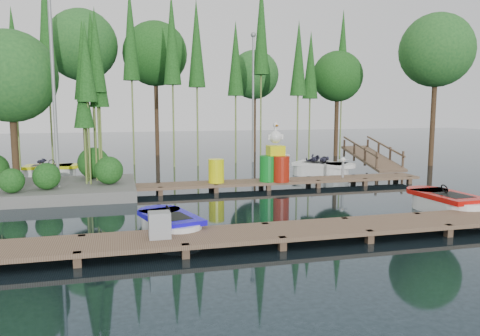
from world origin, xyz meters
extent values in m
plane|color=#1B2A33|center=(0.00, 0.00, 0.00)|extent=(90.00, 90.00, 0.00)
cube|color=brown|center=(0.00, -4.50, 0.25)|extent=(18.00, 1.50, 0.10)
cube|color=brown|center=(-4.30, -5.13, 0.05)|extent=(0.16, 0.16, 0.50)
cube|color=brown|center=(-4.30, -3.87, 0.05)|extent=(0.16, 0.16, 0.50)
cube|color=brown|center=(-2.15, -5.13, 0.05)|extent=(0.16, 0.16, 0.50)
cube|color=brown|center=(-2.15, -3.87, 0.05)|extent=(0.16, 0.16, 0.50)
cube|color=brown|center=(0.00, -5.13, 0.05)|extent=(0.16, 0.16, 0.50)
cube|color=brown|center=(0.00, -3.87, 0.05)|extent=(0.16, 0.16, 0.50)
cube|color=brown|center=(2.15, -5.13, 0.05)|extent=(0.16, 0.16, 0.50)
cube|color=brown|center=(2.15, -3.87, 0.05)|extent=(0.16, 0.16, 0.50)
cube|color=brown|center=(4.30, -5.13, 0.05)|extent=(0.16, 0.16, 0.50)
cube|color=brown|center=(4.30, -3.87, 0.05)|extent=(0.16, 0.16, 0.50)
cube|color=brown|center=(1.00, 2.50, 0.25)|extent=(15.00, 1.20, 0.10)
cube|color=brown|center=(-6.10, 2.02, 0.05)|extent=(0.16, 0.16, 0.50)
cube|color=brown|center=(-6.10, 2.98, 0.05)|extent=(0.16, 0.16, 0.50)
cube|color=brown|center=(-4.07, 2.02, 0.05)|extent=(0.16, 0.16, 0.50)
cube|color=brown|center=(-4.07, 2.98, 0.05)|extent=(0.16, 0.16, 0.50)
cube|color=brown|center=(-2.04, 2.02, 0.05)|extent=(0.16, 0.16, 0.50)
cube|color=brown|center=(-2.04, 2.98, 0.05)|extent=(0.16, 0.16, 0.50)
cube|color=brown|center=(-0.01, 2.02, 0.05)|extent=(0.16, 0.16, 0.50)
cube|color=brown|center=(-0.01, 2.98, 0.05)|extent=(0.16, 0.16, 0.50)
cube|color=brown|center=(2.01, 2.02, 0.05)|extent=(0.16, 0.16, 0.50)
cube|color=brown|center=(2.01, 2.98, 0.05)|extent=(0.16, 0.16, 0.50)
cube|color=brown|center=(4.04, 2.02, 0.05)|extent=(0.16, 0.16, 0.50)
cube|color=brown|center=(4.04, 2.98, 0.05)|extent=(0.16, 0.16, 0.50)
cube|color=brown|center=(6.07, 2.02, 0.05)|extent=(0.16, 0.16, 0.50)
cube|color=brown|center=(6.07, 2.98, 0.05)|extent=(0.16, 0.16, 0.50)
cube|color=brown|center=(8.10, 2.02, 0.05)|extent=(0.16, 0.16, 0.50)
cube|color=brown|center=(8.10, 2.98, 0.05)|extent=(0.16, 0.16, 0.50)
cube|color=slate|center=(-6.00, 3.00, 0.18)|extent=(6.20, 4.20, 0.42)
sphere|color=#205A1C|center=(-5.80, 2.00, 0.84)|extent=(0.90, 0.90, 0.90)
sphere|color=#205A1C|center=(-4.40, 4.20, 0.99)|extent=(1.20, 1.20, 1.20)
sphere|color=#205A1C|center=(-6.80, 1.60, 0.79)|extent=(0.80, 0.80, 0.80)
sphere|color=#205A1C|center=(-3.80, 2.60, 0.89)|extent=(1.00, 1.00, 1.00)
cylinder|color=#412D1B|center=(-7.00, 3.40, 2.00)|extent=(0.24, 0.24, 3.60)
sphere|color=#2A6727|center=(-7.00, 3.40, 4.20)|extent=(3.20, 3.20, 3.20)
cylinder|color=olive|center=(-4.25, 3.56, 2.97)|extent=(0.07, 0.07, 5.93)
cone|color=#205A1C|center=(-4.25, 3.56, 5.04)|extent=(0.70, 0.70, 2.97)
cylinder|color=olive|center=(-4.57, 3.40, 2.83)|extent=(0.07, 0.07, 5.66)
cone|color=#205A1C|center=(-4.57, 3.40, 4.81)|extent=(0.70, 0.70, 2.83)
cylinder|color=olive|center=(-4.07, 3.59, 2.61)|extent=(0.07, 0.07, 5.22)
cone|color=#205A1C|center=(-4.07, 3.59, 4.44)|extent=(0.70, 0.70, 2.61)
cylinder|color=olive|center=(-4.44, 2.78, 2.76)|extent=(0.07, 0.07, 5.53)
cone|color=#205A1C|center=(-4.44, 2.78, 4.70)|extent=(0.70, 0.70, 2.76)
cylinder|color=olive|center=(-4.59, 2.90, 2.01)|extent=(0.07, 0.07, 4.01)
cone|color=#205A1C|center=(-4.59, 2.90, 3.41)|extent=(0.70, 0.70, 2.01)
cylinder|color=olive|center=(-4.13, 3.45, 3.05)|extent=(0.07, 0.07, 6.11)
cone|color=#205A1C|center=(-4.13, 3.45, 5.19)|extent=(0.70, 0.70, 3.05)
cylinder|color=#412D1B|center=(12.74, 6.90, 3.03)|extent=(0.26, 0.26, 6.06)
sphere|color=#2A6727|center=(12.74, 6.90, 6.06)|extent=(3.81, 3.81, 3.81)
cylinder|color=#412D1B|center=(9.99, 12.65, 2.51)|extent=(0.26, 0.26, 5.02)
sphere|color=#205A1C|center=(9.99, 12.65, 5.02)|extent=(3.16, 3.16, 3.16)
cylinder|color=#412D1B|center=(5.74, 16.70, 2.65)|extent=(0.26, 0.26, 5.31)
sphere|color=#2A6727|center=(5.74, 16.70, 5.31)|extent=(3.34, 3.34, 3.34)
cylinder|color=#412D1B|center=(-1.00, 16.03, 3.23)|extent=(0.26, 0.26, 6.46)
sphere|color=#205A1C|center=(-1.00, 16.03, 6.46)|extent=(4.06, 4.06, 4.06)
cylinder|color=#412D1B|center=(-5.41, 16.00, 3.43)|extent=(0.26, 0.26, 6.85)
sphere|color=#2A6727|center=(-5.41, 16.00, 6.85)|extent=(4.31, 4.31, 4.31)
cylinder|color=olive|center=(-8.16, 10.23, 3.74)|extent=(0.09, 0.09, 7.48)
cone|color=#205A1C|center=(-8.16, 10.23, 5.83)|extent=(0.90, 0.90, 4.11)
cylinder|color=olive|center=(-6.71, 10.82, 4.83)|extent=(0.09, 0.09, 9.66)
cone|color=#205A1C|center=(-6.71, 10.82, 7.54)|extent=(0.90, 0.90, 5.31)
cylinder|color=olive|center=(-4.68, 11.83, 3.85)|extent=(0.09, 0.09, 7.69)
cone|color=#205A1C|center=(-4.68, 11.83, 6.00)|extent=(0.90, 0.90, 4.23)
cylinder|color=olive|center=(-2.63, 11.48, 4.49)|extent=(0.09, 0.09, 8.99)
cone|color=#205A1C|center=(-2.63, 11.48, 7.01)|extent=(0.90, 0.90, 4.94)
cylinder|color=olive|center=(-0.63, 9.87, 4.22)|extent=(0.09, 0.09, 8.44)
cone|color=#205A1C|center=(-0.63, 9.87, 6.58)|extent=(0.90, 0.90, 4.64)
cylinder|color=olive|center=(0.65, 10.00, 4.11)|extent=(0.09, 0.09, 8.22)
cone|color=#205A1C|center=(0.65, 10.00, 6.41)|extent=(0.90, 0.90, 4.52)
cylinder|color=olive|center=(2.96, 10.87, 3.70)|extent=(0.09, 0.09, 7.41)
cone|color=#205A1C|center=(2.96, 10.87, 5.78)|extent=(0.90, 0.90, 4.07)
cylinder|color=olive|center=(4.49, 11.10, 4.89)|extent=(0.09, 0.09, 9.77)
cone|color=#205A1C|center=(4.49, 11.10, 7.62)|extent=(0.90, 0.90, 5.38)
cylinder|color=olive|center=(6.24, 9.83, 3.70)|extent=(0.09, 0.09, 7.40)
cone|color=#205A1C|center=(6.24, 9.83, 5.77)|extent=(0.90, 0.90, 4.07)
cylinder|color=olive|center=(7.63, 11.42, 3.57)|extent=(0.09, 0.09, 7.14)
cone|color=#205A1C|center=(7.63, 11.42, 5.57)|extent=(0.90, 0.90, 3.93)
cylinder|color=olive|center=(10.17, 12.43, 4.31)|extent=(0.09, 0.09, 8.61)
cone|color=#205A1C|center=(10.17, 12.43, 6.72)|extent=(0.90, 0.90, 4.74)
cylinder|color=gray|center=(-5.50, 2.50, 3.50)|extent=(0.12, 0.12, 7.00)
cylinder|color=gray|center=(4.00, 11.00, 3.50)|extent=(0.12, 0.12, 7.00)
sphere|color=gray|center=(4.00, 11.00, 7.10)|extent=(0.30, 0.30, 0.30)
cube|color=brown|center=(9.00, 6.50, 0.55)|extent=(1.50, 3.94, 0.95)
cube|color=brown|center=(8.30, 4.90, 0.59)|extent=(0.08, 0.08, 0.90)
cube|color=brown|center=(8.30, 6.00, 0.70)|extent=(0.08, 0.08, 0.90)
cube|color=brown|center=(8.30, 7.10, 0.81)|extent=(0.08, 0.08, 0.90)
cube|color=brown|center=(8.30, 8.20, 0.92)|extent=(0.08, 0.08, 0.90)
cube|color=brown|center=(8.30, 6.50, 1.15)|extent=(0.06, 3.54, 0.83)
cube|color=brown|center=(9.70, 4.90, 0.59)|extent=(0.08, 0.08, 0.90)
cube|color=brown|center=(9.70, 6.00, 0.70)|extent=(0.08, 0.08, 0.90)
cube|color=brown|center=(9.70, 7.10, 0.81)|extent=(0.08, 0.08, 0.90)
cube|color=brown|center=(9.70, 8.20, 0.92)|extent=(0.08, 0.08, 0.90)
cube|color=brown|center=(9.70, 6.50, 1.15)|extent=(0.06, 3.54, 0.83)
cube|color=white|center=(-2.25, -3.29, 0.18)|extent=(1.32, 1.33, 0.49)
cylinder|color=white|center=(-2.40, -2.77, 0.18)|extent=(1.32, 1.32, 0.49)
cylinder|color=white|center=(-2.11, -3.81, 0.18)|extent=(1.32, 1.32, 0.49)
cube|color=#1608D5|center=(-2.25, -3.29, 0.45)|extent=(1.56, 2.09, 0.12)
cylinder|color=#1608D5|center=(-2.47, -2.53, 0.45)|extent=(1.35, 1.35, 0.12)
cube|color=black|center=(-2.20, -3.46, 0.49)|extent=(0.88, 1.03, 0.05)
torus|color=black|center=(-2.29, -3.16, 0.62)|extent=(0.20, 0.27, 0.24)
cube|color=white|center=(6.02, -2.91, 0.20)|extent=(1.30, 1.30, 0.56)
cylinder|color=white|center=(5.98, -2.30, 0.20)|extent=(1.29, 1.29, 0.56)
cylinder|color=white|center=(6.06, -3.52, 0.20)|extent=(1.29, 1.29, 0.56)
cube|color=red|center=(6.02, -2.91, 0.51)|extent=(1.38, 2.20, 0.14)
cylinder|color=red|center=(5.96, -2.02, 0.51)|extent=(1.32, 1.32, 0.14)
cube|color=black|center=(6.04, -3.11, 0.55)|extent=(0.82, 1.05, 0.06)
torus|color=black|center=(6.01, -2.76, 0.71)|extent=(0.17, 0.29, 0.27)
cube|color=white|center=(-6.51, 7.64, 0.19)|extent=(1.22, 1.21, 0.53)
cylinder|color=white|center=(-5.93, 7.61, 0.19)|extent=(1.21, 1.21, 0.53)
cylinder|color=white|center=(-7.09, 7.67, 0.19)|extent=(1.21, 1.21, 0.53)
cube|color=#E3E70C|center=(-6.51, 7.64, 0.48)|extent=(2.07, 1.28, 0.13)
cylinder|color=#E3E70C|center=(-5.66, 7.60, 0.48)|extent=(1.24, 1.24, 0.13)
cube|color=black|center=(-6.70, 7.65, 0.53)|extent=(0.99, 0.76, 0.06)
torus|color=black|center=(-6.37, 7.64, 0.67)|extent=(0.27, 0.16, 0.26)
imported|color=#1E1E2D|center=(-6.75, 7.65, 0.76)|extent=(0.43, 0.33, 0.94)
cube|color=white|center=(5.45, 4.96, 0.22)|extent=(1.85, 1.86, 0.60)
cylinder|color=white|center=(5.92, 4.49, 0.22)|extent=(1.85, 1.85, 0.60)
cylinder|color=white|center=(4.99, 5.42, 0.22)|extent=(1.85, 1.85, 0.60)
cube|color=white|center=(5.45, 4.96, 0.54)|extent=(2.55, 2.55, 0.15)
cylinder|color=white|center=(6.13, 4.27, 0.54)|extent=(1.88, 1.88, 0.15)
cube|color=black|center=(5.30, 5.11, 0.59)|extent=(1.33, 1.34, 0.07)
torus|color=black|center=(5.57, 4.84, 0.76)|extent=(0.33, 0.33, 0.29)
imported|color=#1E1E2D|center=(5.26, 5.15, 0.82)|extent=(0.54, 0.54, 0.98)
imported|color=#1E1E2D|center=(5.80, 5.14, 0.75)|extent=(0.42, 0.42, 0.74)
cube|color=gray|center=(-2.63, -4.50, 0.59)|extent=(0.47, 0.40, 0.58)
cylinder|color=#E3E70C|center=(0.10, 2.50, 0.75)|extent=(0.60, 0.60, 0.89)
cylinder|color=#0D7C21|center=(2.08, 2.29, 0.79)|extent=(0.66, 0.66, 0.99)
cylinder|color=white|center=(2.74, 2.62, 0.79)|extent=(0.66, 0.66, 0.99)
cylinder|color=#9F1B0B|center=(2.52, 2.07, 0.79)|extent=(0.66, 0.66, 0.99)
cube|color=#E3E70C|center=(2.41, 2.40, 1.48)|extent=(0.60, 0.60, 0.38)
sphere|color=white|center=(2.41, 2.40, 2.00)|extent=(0.48, 0.48, 0.48)
cylinder|color=white|center=(2.41, 2.40, 2.27)|extent=(0.11, 0.11, 0.33)
sphere|color=white|center=(2.41, 2.40, 2.46)|extent=(0.22, 0.22, 0.22)
cone|color=orange|center=(2.41, 2.18, 2.43)|extent=(0.11, 0.33, 0.11)
cube|color=white|center=(2.41, 2.40, 2.00)|extent=(0.60, 0.07, 0.20)
cylinder|color=gray|center=(5.33, 2.50, 0.61)|extent=(0.10, 0.10, 0.61)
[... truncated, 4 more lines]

